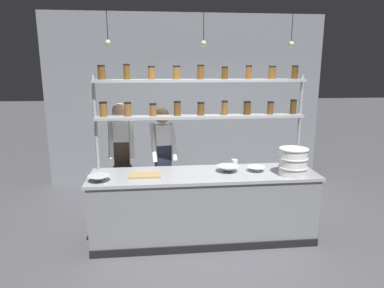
% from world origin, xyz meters
% --- Properties ---
extents(ground_plane, '(40.00, 40.00, 0.00)m').
position_xyz_m(ground_plane, '(0.00, 0.00, 0.00)').
color(ground_plane, '#4C4C51').
extents(back_wall, '(5.35, 0.12, 3.26)m').
position_xyz_m(back_wall, '(0.00, 2.49, 1.63)').
color(back_wall, gray).
rests_on(back_wall, ground_plane).
extents(prep_counter, '(2.95, 0.76, 0.92)m').
position_xyz_m(prep_counter, '(0.00, -0.00, 0.46)').
color(prep_counter, gray).
rests_on(prep_counter, ground_plane).
extents(spice_shelf_unit, '(2.83, 0.28, 2.31)m').
position_xyz_m(spice_shelf_unit, '(-0.01, 0.33, 1.81)').
color(spice_shelf_unit, '#999BA0').
rests_on(spice_shelf_unit, ground_plane).
extents(chef_left, '(0.37, 0.31, 1.77)m').
position_xyz_m(chef_left, '(-1.11, 0.69, 1.03)').
color(chef_left, black).
rests_on(chef_left, ground_plane).
extents(chef_center, '(0.39, 0.32, 1.71)m').
position_xyz_m(chef_center, '(-0.51, 0.61, 0.99)').
color(chef_center, black).
rests_on(chef_center, ground_plane).
extents(container_stack, '(0.36, 0.36, 0.35)m').
position_xyz_m(container_stack, '(1.11, -0.20, 1.10)').
color(container_stack, white).
rests_on(container_stack, prep_counter).
extents(cutting_board, '(0.40, 0.26, 0.02)m').
position_xyz_m(cutting_board, '(-0.76, -0.03, 0.93)').
color(cutting_board, '#A88456').
rests_on(cutting_board, prep_counter).
extents(prep_bowl_near_left, '(0.29, 0.29, 0.08)m').
position_xyz_m(prep_bowl_near_left, '(0.32, 0.03, 0.96)').
color(prep_bowl_near_left, '#B2B7BC').
rests_on(prep_bowl_near_left, prep_counter).
extents(prep_bowl_center_front, '(0.27, 0.27, 0.07)m').
position_xyz_m(prep_bowl_center_front, '(-1.31, -0.18, 0.96)').
color(prep_bowl_center_front, '#B2B7BC').
rests_on(prep_bowl_center_front, prep_counter).
extents(prep_bowl_center_back, '(0.23, 0.23, 0.06)m').
position_xyz_m(prep_bowl_center_back, '(0.70, 0.01, 0.95)').
color(prep_bowl_center_back, white).
rests_on(prep_bowl_center_back, prep_counter).
extents(serving_cup_front, '(0.08, 0.08, 0.10)m').
position_xyz_m(serving_cup_front, '(0.47, 0.27, 0.97)').
color(serving_cup_front, silver).
rests_on(serving_cup_front, prep_counter).
extents(pendant_light_row, '(2.28, 0.07, 0.70)m').
position_xyz_m(pendant_light_row, '(-0.03, 0.00, 2.58)').
color(pendant_light_row, black).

